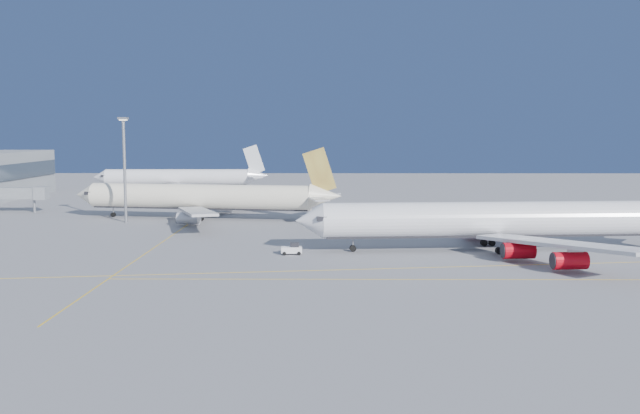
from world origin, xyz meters
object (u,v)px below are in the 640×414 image
Objects in this scene: airliner_third at (181,177)px; airliner_virgin at (499,220)px; airliner_etihad at (205,197)px; light_mast at (124,161)px; pushback_tug at (292,249)px.

airliner_virgin is at bearing -56.97° from airliner_third.
airliner_etihad is at bearing -75.17° from airliner_third.
light_mast reaches higher than airliner_etihad.
pushback_tug is at bearing -176.74° from airliner_virgin.
airliner_third is (-22.11, 79.66, -0.34)m from airliner_etihad.
airliner_etihad is (-61.61, 45.80, -0.08)m from airliner_virgin.
airliner_etihad reaches higher than airliner_third.
airliner_virgin is at bearing -27.51° from airliner_etihad.
pushback_tug is 62.31m from light_mast.
airliner_etihad reaches higher than pushback_tug.
light_mast reaches higher than airliner_virgin.
pushback_tug is (-37.73, -5.14, -4.59)m from airliner_virgin.
airliner_etihad is at bearing 20.97° from light_mast.
airliner_third is (-83.72, 125.47, -0.41)m from airliner_virgin.
airliner_virgin is 2.98× the size of light_mast.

